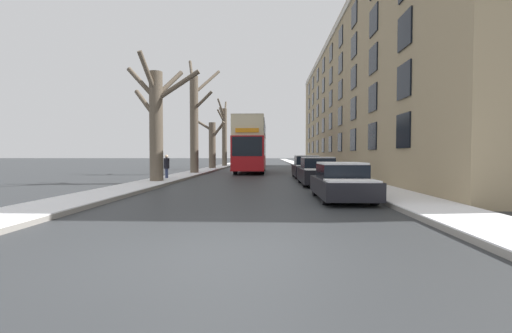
% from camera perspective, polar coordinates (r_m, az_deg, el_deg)
% --- Properties ---
extents(ground_plane, '(320.00, 320.00, 0.00)m').
position_cam_1_polar(ground_plane, '(5.57, -6.70, -14.45)').
color(ground_plane, '#303335').
extents(sidewalk_left, '(2.02, 130.00, 0.16)m').
position_cam_1_polar(sidewalk_left, '(58.63, -3.81, 0.48)').
color(sidewalk_left, gray).
rests_on(sidewalk_left, ground).
extents(sidewalk_right, '(2.02, 130.00, 0.16)m').
position_cam_1_polar(sidewalk_right, '(58.47, 6.80, 0.46)').
color(sidewalk_right, gray).
rests_on(sidewalk_right, ground).
extents(terrace_facade_right, '(9.10, 43.84, 12.87)m').
position_cam_1_polar(terrace_facade_right, '(33.55, 20.08, 10.16)').
color(terrace_facade_right, tan).
rests_on(terrace_facade_right, ground).
extents(bare_tree_left_0, '(4.13, 2.80, 6.90)m').
position_cam_1_polar(bare_tree_left_0, '(19.59, -16.27, 7.49)').
color(bare_tree_left_0, brown).
rests_on(bare_tree_left_0, ground).
extents(bare_tree_left_1, '(2.63, 2.44, 9.46)m').
position_cam_1_polar(bare_tree_left_1, '(28.00, -10.15, 7.56)').
color(bare_tree_left_1, brown).
rests_on(bare_tree_left_1, ground).
extents(bare_tree_left_2, '(3.26, 1.63, 5.36)m').
position_cam_1_polar(bare_tree_left_2, '(37.14, -7.28, 3.77)').
color(bare_tree_left_2, brown).
rests_on(bare_tree_left_2, ground).
extents(bare_tree_left_3, '(1.31, 3.26, 8.78)m').
position_cam_1_polar(bare_tree_left_3, '(45.03, -5.32, 5.39)').
color(bare_tree_left_3, brown).
rests_on(bare_tree_left_3, ground).
extents(double_decker_bus, '(2.55, 10.46, 4.68)m').
position_cam_1_polar(double_decker_bus, '(30.82, -0.85, 3.92)').
color(double_decker_bus, red).
rests_on(double_decker_bus, ground).
extents(parked_car_0, '(1.74, 3.92, 1.31)m').
position_cam_1_polar(parked_car_0, '(12.28, 14.11, -2.60)').
color(parked_car_0, black).
rests_on(parked_car_0, ground).
extents(parked_car_1, '(1.81, 4.33, 1.47)m').
position_cam_1_polar(parked_car_1, '(18.21, 10.23, -0.90)').
color(parked_car_1, black).
rests_on(parked_car_1, ground).
extents(parked_car_2, '(1.76, 4.49, 1.54)m').
position_cam_1_polar(parked_car_2, '(23.60, 8.41, -0.19)').
color(parked_car_2, black).
rests_on(parked_car_2, ground).
extents(oncoming_van, '(2.04, 5.52, 2.22)m').
position_cam_1_polar(oncoming_van, '(49.00, 0.17, 1.51)').
color(oncoming_van, '#9EA3AD').
rests_on(oncoming_van, ground).
extents(pedestrian_left_sidewalk, '(0.34, 0.34, 1.58)m').
position_cam_1_polar(pedestrian_left_sidewalk, '(21.65, -14.68, 0.02)').
color(pedestrian_left_sidewalk, navy).
rests_on(pedestrian_left_sidewalk, ground).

